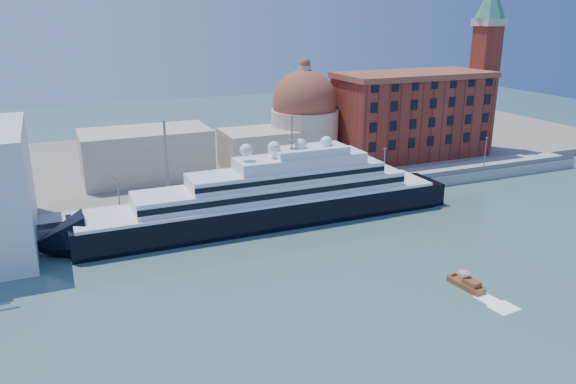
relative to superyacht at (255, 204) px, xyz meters
name	(u,v)px	position (x,y,z in m)	size (l,w,h in m)	color
ground	(330,265)	(5.07, -23.00, -4.33)	(400.00, 400.00, 0.00)	#3B665F
quay	(259,199)	(5.07, 11.00, -3.08)	(180.00, 10.00, 2.50)	gray
land	(209,158)	(5.07, 52.00, -3.33)	(260.00, 72.00, 2.00)	slate
quay_fence	(267,197)	(5.07, 6.50, -1.23)	(180.00, 0.10, 1.20)	slate
superyacht	(255,204)	(0.00, 0.00, 0.00)	(83.94, 11.64, 25.09)	black
water_taxi	(467,284)	(20.66, -38.55, -3.62)	(2.74, 6.42, 2.96)	brown
warehouse	(412,114)	(57.07, 29.00, 9.46)	(43.00, 19.00, 23.25)	maroon
campanile	(486,56)	(81.07, 29.00, 24.43)	(8.40, 8.40, 47.00)	maroon
church	(250,134)	(11.46, 34.72, 6.58)	(66.00, 18.00, 25.50)	beige
lamp_posts	(204,170)	(-7.60, 9.27, 5.51)	(120.80, 2.40, 18.00)	slate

